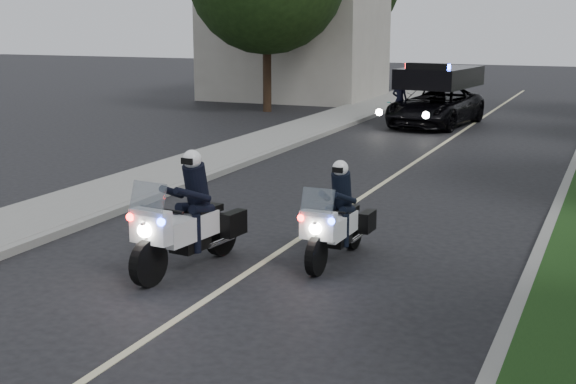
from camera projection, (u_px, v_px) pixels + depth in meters
ground at (244, 276)px, 12.17m from camera, size 120.00×120.00×0.00m
curb_right at (570, 176)px, 19.56m from camera, size 0.20×60.00×0.15m
curb_left at (270, 154)px, 22.71m from camera, size 0.20×60.00×0.15m
sidewalk_left at (236, 151)px, 23.13m from camera, size 2.00×60.00×0.16m
building_far at (295, 27)px, 38.61m from camera, size 8.00×6.00×7.00m
lane_marking at (409, 166)px, 21.15m from camera, size 0.12×50.00×0.01m
police_moto_left at (189, 269)px, 12.49m from camera, size 1.07×2.32×1.90m
police_moto_right at (336, 261)px, 12.92m from camera, size 0.75×1.97×1.66m
police_suv at (435, 126)px, 29.26m from camera, size 3.01×5.42×2.51m
bicycle at (399, 127)px, 29.04m from camera, size 0.78×1.84×0.94m
cyclist at (399, 127)px, 29.04m from camera, size 0.57×0.39×1.54m
tree_left_near at (267, 112)px, 33.75m from camera, size 7.50×7.50×11.14m
tree_left_far at (334, 91)px, 43.66m from camera, size 8.73×8.73×11.94m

